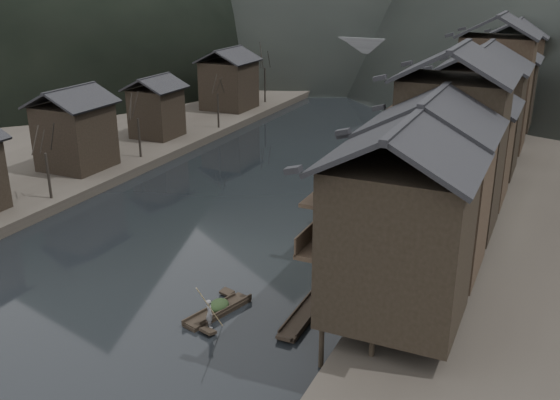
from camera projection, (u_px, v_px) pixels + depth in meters
The scene contains 12 objects.
water at pixel (198, 247), 48.12m from camera, with size 300.00×300.00×0.00m, color black.
left_bank at pixel (141, 105), 95.69m from camera, with size 40.00×200.00×1.20m, color #2D2823.
stilt_houses at pixel (478, 106), 54.68m from camera, with size 9.00×67.60×16.31m.
left_houses at pixel (136, 104), 71.31m from camera, with size 8.10×53.20×8.73m.
bare_trees at pixel (156, 103), 68.99m from camera, with size 3.73×61.67×7.46m.
moored_sampans at pixel (398, 205), 56.19m from camera, with size 2.61×48.35×0.46m.
midriver_boats at pixel (389, 139), 78.05m from camera, with size 6.68×20.24×0.45m.
stone_bridge at pixel (417, 62), 107.66m from camera, with size 40.00×6.00×9.00m.
hero_sampan at pixel (218, 311), 38.79m from camera, with size 2.39×5.39×0.44m.
cargo_heap at pixel (219, 300), 38.82m from camera, with size 1.18×1.54×0.71m, color black.
boatman at pixel (209, 310), 36.66m from camera, with size 0.66×0.43×1.81m, color slate.
bamboo_pole at pixel (210, 267), 35.60m from camera, with size 0.06×0.06×4.38m, color #8C7A51.
Camera 1 is at (24.09, -37.17, 20.17)m, focal length 40.00 mm.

